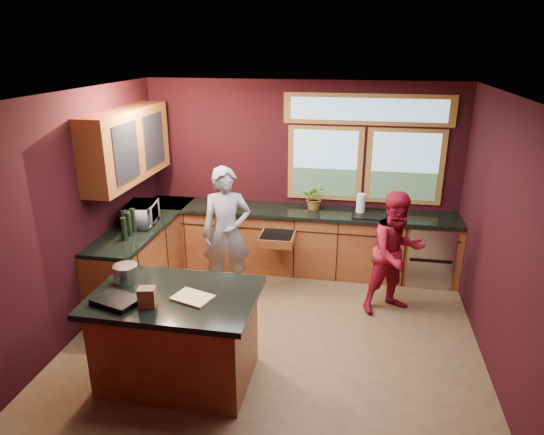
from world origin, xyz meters
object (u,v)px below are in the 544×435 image
(island, at_px, (177,337))
(person_grey, at_px, (227,233))
(person_red, at_px, (396,253))
(stock_pot, at_px, (126,274))
(cutting_board, at_px, (193,298))

(island, bearing_deg, person_grey, 89.64)
(person_grey, bearing_deg, island, -107.46)
(person_red, bearing_deg, person_grey, 148.71)
(island, height_order, person_red, person_red)
(person_red, bearing_deg, stock_pot, -179.28)
(person_grey, height_order, stock_pot, person_grey)
(island, distance_m, person_red, 2.78)
(cutting_board, distance_m, stock_pot, 0.78)
(island, height_order, stock_pot, stock_pot)
(cutting_board, bearing_deg, person_grey, 95.84)
(island, distance_m, person_grey, 1.84)
(person_grey, distance_m, stock_pot, 1.75)
(cutting_board, bearing_deg, person_red, 42.73)
(person_grey, height_order, person_red, person_grey)
(person_red, relative_size, cutting_board, 4.40)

